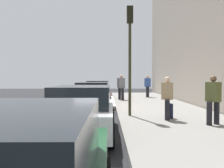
% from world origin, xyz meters
% --- Properties ---
extents(ground_plane, '(56.00, 56.00, 0.00)m').
position_xyz_m(ground_plane, '(0.00, 0.00, 0.00)').
color(ground_plane, black).
extents(sidewalk, '(28.00, 4.60, 0.15)m').
position_xyz_m(sidewalk, '(0.00, -3.30, 0.07)').
color(sidewalk, gray).
rests_on(sidewalk, ground).
extents(lane_stripe_centre, '(28.00, 0.14, 0.01)m').
position_xyz_m(lane_stripe_centre, '(0.00, 3.20, 0.00)').
color(lane_stripe_centre, gold).
rests_on(lane_stripe_centre, ground).
extents(snow_bank_curb, '(7.97, 0.56, 0.22)m').
position_xyz_m(snow_bank_curb, '(3.94, -0.70, 0.11)').
color(snow_bank_curb, white).
rests_on(snow_bank_curb, ground).
extents(parked_car_white, '(4.81, 1.97, 1.51)m').
position_xyz_m(parked_car_white, '(-6.30, 0.19, 0.76)').
color(parked_car_white, black).
rests_on(parked_car_white, ground).
extents(parked_car_red, '(4.51, 1.99, 1.51)m').
position_xyz_m(parked_car_red, '(-0.04, 0.23, 0.76)').
color(parked_car_red, black).
rests_on(parked_car_red, ground).
extents(parked_car_maroon, '(4.77, 1.96, 1.51)m').
position_xyz_m(parked_car_maroon, '(6.16, 0.22, 0.76)').
color(parked_car_maroon, black).
rests_on(parked_car_maroon, ground).
extents(pedestrian_olive_coat, '(0.54, 0.51, 1.68)m').
position_xyz_m(pedestrian_olive_coat, '(-5.32, -4.16, 1.05)').
color(pedestrian_olive_coat, black).
rests_on(pedestrian_olive_coat, sidewalk).
extents(pedestrian_grey_coat, '(0.54, 0.58, 1.82)m').
position_xyz_m(pedestrian_grey_coat, '(4.91, -1.53, 1.12)').
color(pedestrian_grey_coat, black).
rests_on(pedestrian_grey_coat, sidewalk).
extents(pedestrian_blue_coat, '(0.57, 0.56, 1.80)m').
position_xyz_m(pedestrian_blue_coat, '(7.48, -3.85, 1.11)').
color(pedestrian_blue_coat, black).
rests_on(pedestrian_blue_coat, sidewalk).
extents(pedestrian_tan_coat, '(0.53, 0.49, 1.64)m').
position_xyz_m(pedestrian_tan_coat, '(-4.19, -2.84, 1.03)').
color(pedestrian_tan_coat, black).
rests_on(pedestrian_tan_coat, sidewalk).
extents(traffic_light_pole, '(0.35, 0.26, 4.61)m').
position_xyz_m(traffic_light_pole, '(-3.08, -1.50, 3.25)').
color(traffic_light_pole, '#2D2D19').
rests_on(traffic_light_pole, sidewalk).
extents(rolling_suitcase, '(0.34, 0.22, 0.94)m').
position_xyz_m(rolling_suitcase, '(-3.84, -3.01, 0.44)').
color(rolling_suitcase, '#191E38').
rests_on(rolling_suitcase, sidewalk).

